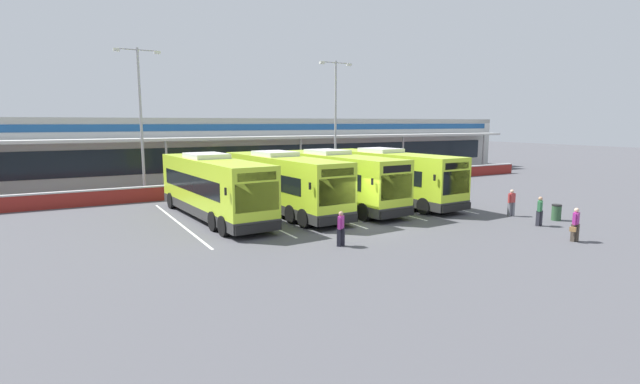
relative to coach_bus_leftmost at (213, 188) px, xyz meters
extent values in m
plane|color=#4C4C51|center=(6.25, -6.34, -1.79)|extent=(200.00, 200.00, 0.00)
cube|color=silver|center=(6.25, 20.66, 0.96)|extent=(70.00, 10.00, 5.50)
cube|color=#19232D|center=(6.25, 15.64, 0.51)|extent=(66.00, 0.08, 2.20)
cube|color=navy|center=(6.25, 15.63, 3.36)|extent=(68.00, 0.08, 0.60)
cube|color=beige|center=(6.25, 14.16, 2.41)|extent=(67.00, 3.00, 0.24)
cube|color=gray|center=(6.25, 20.66, 3.96)|extent=(70.00, 10.00, 0.50)
cylinder|color=#999999|center=(0.05, 12.96, 0.31)|extent=(0.20, 0.20, 4.20)
cylinder|color=#999999|center=(12.45, 12.96, 0.31)|extent=(0.20, 0.20, 4.20)
cylinder|color=#999999|center=(24.85, 12.96, 0.31)|extent=(0.20, 0.20, 4.20)
cylinder|color=#999999|center=(37.25, 12.96, 0.31)|extent=(0.20, 0.20, 4.20)
cube|color=maroon|center=(6.25, 8.16, -1.29)|extent=(60.00, 0.36, 1.00)
cube|color=#B2B2B2|center=(6.25, 8.16, -0.74)|extent=(60.00, 0.40, 0.10)
cube|color=#B7DB2D|center=(0.00, -0.04, 0.12)|extent=(3.27, 12.13, 3.19)
cube|color=#333333|center=(0.00, -0.04, -1.19)|extent=(3.29, 12.15, 0.56)
cube|color=black|center=(-0.02, 0.36, 0.36)|extent=(3.15, 9.74, 0.96)
cube|color=black|center=(0.36, -5.98, 0.26)|extent=(2.31, 0.24, 1.40)
cube|color=black|center=(0.36, -5.99, 1.26)|extent=(2.05, 0.20, 0.40)
cube|color=silver|center=(-0.06, 0.96, 1.85)|extent=(2.21, 2.92, 0.28)
cube|color=black|center=(0.37, -6.09, -1.24)|extent=(2.46, 0.31, 0.44)
cube|color=black|center=(1.79, -5.54, 0.61)|extent=(0.09, 0.12, 0.36)
cube|color=black|center=(-1.11, -5.72, 0.61)|extent=(0.09, 0.12, 0.36)
cylinder|color=black|center=(0.92, 4.63, -1.27)|extent=(0.38, 1.06, 1.04)
cylinder|color=black|center=(-1.47, 4.48, -1.27)|extent=(0.38, 1.06, 1.04)
cylinder|color=black|center=(1.39, -3.16, -1.27)|extent=(0.38, 1.06, 1.04)
cylinder|color=black|center=(-1.00, -3.30, -1.27)|extent=(0.38, 1.06, 1.04)
cylinder|color=black|center=(1.47, -4.56, -1.27)|extent=(0.38, 1.06, 1.04)
cylinder|color=black|center=(-0.91, -4.70, -1.27)|extent=(0.38, 1.06, 1.04)
cube|color=#B7DB2D|center=(4.36, -0.30, 0.12)|extent=(3.27, 12.13, 3.19)
cube|color=#333333|center=(4.36, -0.30, -1.19)|extent=(3.29, 12.15, 0.56)
cube|color=black|center=(4.34, 0.10, 0.36)|extent=(3.15, 9.74, 0.96)
cube|color=black|center=(4.72, -6.24, 0.26)|extent=(2.31, 0.24, 1.40)
cube|color=black|center=(4.72, -6.25, 1.26)|extent=(2.05, 0.20, 0.40)
cube|color=silver|center=(4.30, 0.70, 1.85)|extent=(2.21, 2.92, 0.28)
cube|color=black|center=(4.73, -6.35, -1.24)|extent=(2.46, 0.31, 0.44)
cube|color=black|center=(6.15, -5.80, 0.61)|extent=(0.09, 0.12, 0.36)
cube|color=black|center=(3.25, -5.98, 0.61)|extent=(0.09, 0.12, 0.36)
cylinder|color=black|center=(5.28, 4.37, -1.27)|extent=(0.38, 1.06, 1.04)
cylinder|color=black|center=(2.89, 4.22, -1.27)|extent=(0.38, 1.06, 1.04)
cylinder|color=black|center=(5.75, -3.42, -1.27)|extent=(0.38, 1.06, 1.04)
cylinder|color=black|center=(3.36, -3.56, -1.27)|extent=(0.38, 1.06, 1.04)
cylinder|color=black|center=(5.83, -4.82, -1.27)|extent=(0.38, 1.06, 1.04)
cylinder|color=black|center=(3.44, -4.96, -1.27)|extent=(0.38, 1.06, 1.04)
cube|color=#B7DB2D|center=(8.19, -0.39, 0.12)|extent=(3.27, 12.13, 3.19)
cube|color=#333333|center=(8.19, -0.39, -1.19)|extent=(3.29, 12.15, 0.56)
cube|color=black|center=(8.16, 0.01, 0.36)|extent=(3.15, 9.74, 0.96)
cube|color=black|center=(8.54, -6.33, 0.26)|extent=(2.31, 0.24, 1.40)
cube|color=black|center=(8.55, -6.34, 1.26)|extent=(2.05, 0.20, 0.40)
cube|color=silver|center=(8.13, 0.61, 1.85)|extent=(2.21, 2.92, 0.28)
cube|color=black|center=(8.55, -6.44, -1.24)|extent=(2.46, 0.31, 0.44)
cube|color=black|center=(9.98, -5.89, 0.61)|extent=(0.09, 0.12, 0.36)
cube|color=black|center=(7.07, -6.07, 0.61)|extent=(0.09, 0.12, 0.36)
cylinder|color=black|center=(9.10, 4.27, -1.27)|extent=(0.38, 1.06, 1.04)
cylinder|color=black|center=(6.72, 4.13, -1.27)|extent=(0.38, 1.06, 1.04)
cylinder|color=black|center=(9.57, -3.51, -1.27)|extent=(0.38, 1.06, 1.04)
cylinder|color=black|center=(7.19, -3.66, -1.27)|extent=(0.38, 1.06, 1.04)
cylinder|color=black|center=(9.66, -4.91, -1.27)|extent=(0.38, 1.06, 1.04)
cylinder|color=black|center=(7.27, -5.05, -1.27)|extent=(0.38, 1.06, 1.04)
cube|color=#B7DB2D|center=(12.47, -0.67, 0.12)|extent=(3.27, 12.13, 3.19)
cube|color=#333333|center=(12.47, -0.67, -1.19)|extent=(3.29, 12.15, 0.56)
cube|color=black|center=(12.44, -0.27, 0.36)|extent=(3.15, 9.74, 0.96)
cube|color=black|center=(12.83, -6.61, 0.26)|extent=(2.31, 0.24, 1.40)
cube|color=black|center=(12.83, -6.62, 1.26)|extent=(2.05, 0.20, 0.40)
cube|color=silver|center=(12.41, 0.33, 1.85)|extent=(2.21, 2.92, 0.28)
cube|color=black|center=(12.83, -6.72, -1.24)|extent=(2.46, 0.31, 0.44)
cube|color=black|center=(14.26, -6.17, 0.61)|extent=(0.09, 0.12, 0.36)
cube|color=black|center=(11.35, -6.35, 0.61)|extent=(0.09, 0.12, 0.36)
cylinder|color=black|center=(13.39, 3.99, -1.27)|extent=(0.38, 1.06, 1.04)
cylinder|color=black|center=(11.00, 3.85, -1.27)|extent=(0.38, 1.06, 1.04)
cylinder|color=black|center=(13.85, -3.79, -1.27)|extent=(0.38, 1.06, 1.04)
cylinder|color=black|center=(11.47, -3.94, -1.27)|extent=(0.38, 1.06, 1.04)
cylinder|color=black|center=(13.94, -5.19, -1.27)|extent=(0.38, 1.06, 1.04)
cylinder|color=black|center=(11.55, -5.33, -1.27)|extent=(0.38, 1.06, 1.04)
cube|color=silver|center=(-2.15, -0.34, -1.78)|extent=(0.14, 13.00, 0.01)
cube|color=silver|center=(2.05, -0.34, -1.78)|extent=(0.14, 13.00, 0.01)
cube|color=silver|center=(6.25, -0.34, -1.78)|extent=(0.14, 13.00, 0.01)
cube|color=silver|center=(10.45, -0.34, -1.78)|extent=(0.14, 13.00, 0.01)
cube|color=silver|center=(14.65, -0.34, -1.78)|extent=(0.14, 13.00, 0.01)
cube|color=#4C4238|center=(13.19, -13.85, -1.37)|extent=(0.19, 0.21, 0.84)
cube|color=#4C4238|center=(13.37, -13.92, -1.37)|extent=(0.19, 0.21, 0.84)
cube|color=#A32D89|center=(13.28, -13.88, -0.67)|extent=(0.39, 0.31, 0.56)
cube|color=#A32D89|center=(13.07, -13.94, -0.69)|extent=(0.11, 0.12, 0.54)
cube|color=#A32D89|center=(13.49, -13.82, -0.69)|extent=(0.11, 0.12, 0.54)
sphere|color=#DBB293|center=(13.28, -13.88, -0.28)|extent=(0.22, 0.22, 0.22)
cube|color=olive|center=(13.00, -13.94, -1.16)|extent=(0.19, 0.30, 0.22)
cylinder|color=olive|center=(13.00, -13.94, -0.98)|extent=(0.02, 0.02, 0.16)
cube|color=black|center=(3.04, -9.14, -1.37)|extent=(0.22, 0.23, 0.84)
cube|color=black|center=(3.24, -9.12, -1.37)|extent=(0.22, 0.23, 0.84)
cube|color=#A32D89|center=(3.14, -9.13, -0.67)|extent=(0.40, 0.39, 0.56)
cube|color=#A32D89|center=(2.98, -9.28, -0.69)|extent=(0.13, 0.13, 0.54)
cube|color=#A32D89|center=(3.31, -8.99, -0.69)|extent=(0.13, 0.13, 0.54)
sphere|color=tan|center=(3.14, -9.13, -0.28)|extent=(0.22, 0.22, 0.22)
cube|color=#33333D|center=(14.74, -10.85, -1.37)|extent=(0.21, 0.22, 0.84)
cube|color=#33333D|center=(14.93, -10.88, -1.37)|extent=(0.21, 0.22, 0.84)
cube|color=#387F4C|center=(14.83, -10.86, -0.67)|extent=(0.40, 0.35, 0.56)
cube|color=#387F4C|center=(14.64, -10.96, -0.69)|extent=(0.13, 0.13, 0.54)
cube|color=#387F4C|center=(15.03, -10.76, -0.69)|extent=(0.13, 0.13, 0.54)
sphere|color=tan|center=(14.83, -10.86, -0.28)|extent=(0.22, 0.22, 0.22)
cube|color=slate|center=(15.73, -8.20, -1.37)|extent=(0.15, 0.19, 0.84)
cube|color=slate|center=(15.88, -8.33, -1.37)|extent=(0.15, 0.19, 0.84)
cube|color=#B23838|center=(15.81, -8.27, -0.67)|extent=(0.35, 0.24, 0.56)
cube|color=#B23838|center=(15.59, -8.25, -0.69)|extent=(0.10, 0.11, 0.54)
cube|color=#B23838|center=(16.03, -8.28, -0.69)|extent=(0.10, 0.11, 0.54)
sphere|color=#DBB293|center=(15.81, -8.27, -0.28)|extent=(0.22, 0.22, 0.22)
cylinder|color=#9E9EA3|center=(-2.16, 10.47, 3.71)|extent=(0.20, 0.20, 11.00)
cylinder|color=#9E9EA3|center=(-2.16, 10.47, 9.06)|extent=(2.80, 0.10, 0.10)
cube|color=silver|center=(-3.56, 10.47, 8.96)|extent=(0.44, 0.28, 0.20)
cube|color=silver|center=(-0.76, 10.47, 8.96)|extent=(0.44, 0.28, 0.20)
cylinder|color=#9E9EA3|center=(14.32, 9.70, 3.71)|extent=(0.20, 0.20, 11.00)
cylinder|color=#9E9EA3|center=(14.32, 9.70, 9.06)|extent=(2.80, 0.10, 0.10)
cube|color=silver|center=(12.92, 9.70, 8.96)|extent=(0.44, 0.28, 0.20)
cube|color=silver|center=(15.72, 9.70, 8.96)|extent=(0.44, 0.28, 0.20)
cylinder|color=#2D5133|center=(17.01, -10.40, -1.36)|extent=(0.52, 0.52, 0.85)
cylinder|color=black|center=(17.01, -10.40, -0.90)|extent=(0.54, 0.54, 0.08)
camera|label=1|loc=(-8.02, -26.91, 3.82)|focal=26.46mm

